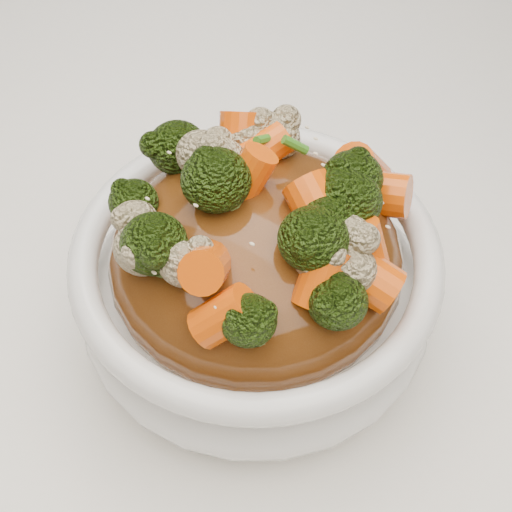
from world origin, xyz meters
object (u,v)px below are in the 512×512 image
Objects in this scene: bowl at (256,289)px; carrots at (256,185)px; broccoli at (256,186)px; dining_table at (247,483)px.

carrots is (0.00, 0.00, 0.08)m from bowl.
broccoli is at bearing 63.43° from bowl.
dining_table is 0.50m from carrots.
dining_table is 7.88× the size of carrots.
carrots is 1.00× the size of broccoli.
bowl is (0.04, -0.04, 0.41)m from dining_table.
dining_table is at bearing 134.76° from broccoli.
broccoli is (0.00, 0.00, -0.00)m from carrots.
bowl is 0.08m from carrots.
bowl is at bearing -116.57° from carrots.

